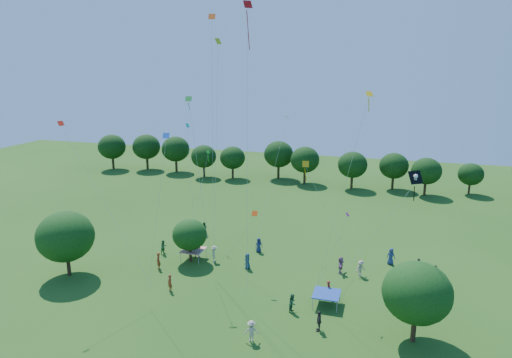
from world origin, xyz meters
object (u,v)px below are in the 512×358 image
at_px(near_tree_north, 190,235).
at_px(pirate_kite, 413,181).
at_px(tent_red_stripe, 193,250).
at_px(tent_blue, 327,294).
at_px(near_tree_east, 417,293).
at_px(red_high_kite, 248,66).
at_px(near_tree_west, 65,236).

height_order(near_tree_north, pirate_kite, pirate_kite).
relative_size(tent_red_stripe, tent_blue, 1.00).
distance_m(near_tree_north, tent_blue, 15.53).
height_order(near_tree_east, tent_red_stripe, near_tree_east).
distance_m(near_tree_east, pirate_kite, 7.98).
relative_size(pirate_kite, red_high_kite, 0.47).
bearing_deg(tent_red_stripe, red_high_kite, -33.38).
bearing_deg(tent_red_stripe, near_tree_east, -21.97).
xyz_separation_m(near_tree_east, red_high_kite, (-13.76, 3.61, 15.71)).
distance_m(near_tree_west, near_tree_north, 11.71).
height_order(tent_red_stripe, pirate_kite, pirate_kite).
bearing_deg(near_tree_west, red_high_kite, 5.77).
relative_size(near_tree_north, pirate_kite, 0.41).
xyz_separation_m(near_tree_north, near_tree_east, (21.46, -8.11, 0.97)).
bearing_deg(red_high_kite, near_tree_west, -174.23).
bearing_deg(near_tree_west, pirate_kite, 0.60).
bearing_deg(near_tree_north, pirate_kite, -16.08).
height_order(near_tree_west, pirate_kite, pirate_kite).
xyz_separation_m(near_tree_west, near_tree_east, (31.29, -1.84, -0.08)).
bearing_deg(near_tree_east, near_tree_north, 159.31).
height_order(near_tree_west, tent_red_stripe, near_tree_west).
xyz_separation_m(near_tree_east, tent_blue, (-6.81, 3.30, -2.85)).
xyz_separation_m(near_tree_east, pirate_kite, (-0.83, 2.16, 7.64)).
relative_size(near_tree_north, near_tree_east, 0.74).
height_order(near_tree_north, tent_red_stripe, near_tree_north).
height_order(near_tree_east, red_high_kite, red_high_kite).
xyz_separation_m(near_tree_west, pirate_kite, (30.46, 0.32, 7.56)).
bearing_deg(red_high_kite, pirate_kite, -6.41).
bearing_deg(tent_blue, near_tree_west, -176.57).
xyz_separation_m(near_tree_west, tent_blue, (24.48, 1.47, -2.93)).
bearing_deg(pirate_kite, tent_red_stripe, 162.53).
bearing_deg(near_tree_west, tent_blue, 3.43).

